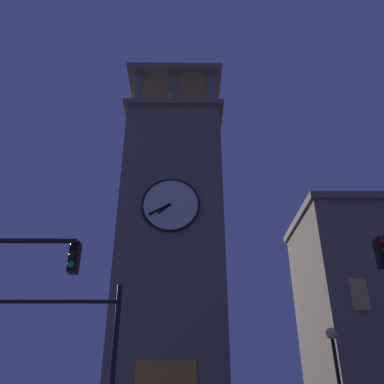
# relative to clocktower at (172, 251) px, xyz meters

# --- Properties ---
(clocktower) EXTENTS (7.33, 7.33, 27.93)m
(clocktower) POSITION_rel_clocktower_xyz_m (0.00, 0.00, 0.00)
(clocktower) COLOR #75665B
(clocktower) RESTS_ON ground_plane
(traffic_signal_near) EXTENTS (4.28, 0.41, 5.28)m
(traffic_signal_near) POSITION_rel_clocktower_xyz_m (2.45, 13.61, -7.70)
(traffic_signal_near) COLOR black
(traffic_signal_near) RESTS_ON ground_plane
(street_lamp) EXTENTS (0.44, 0.44, 4.67)m
(street_lamp) POSITION_rel_clocktower_xyz_m (-6.86, 9.47, -7.94)
(street_lamp) COLOR black
(street_lamp) RESTS_ON ground_plane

